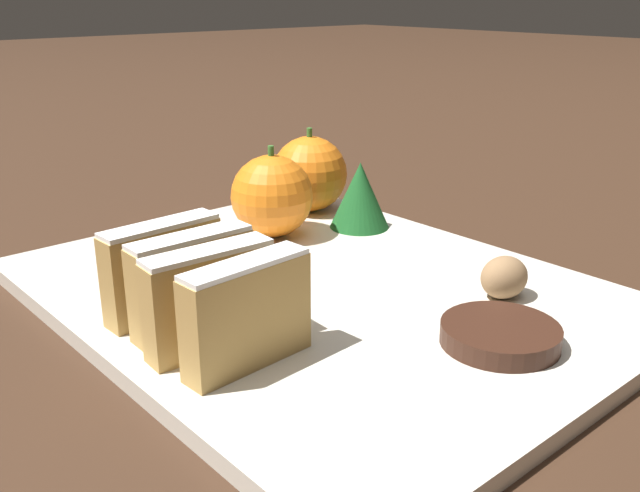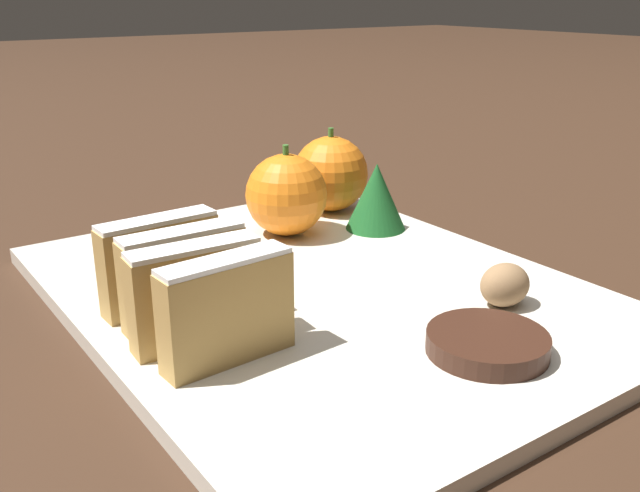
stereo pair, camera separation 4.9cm
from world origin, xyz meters
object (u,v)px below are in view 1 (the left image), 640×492
at_px(walnut, 504,277).
at_px(chocolate_cookie, 500,335).
at_px(orange_near, 310,174).
at_px(orange_far, 272,196).

height_order(walnut, chocolate_cookie, walnut).
distance_m(orange_near, chocolate_cookie, 0.30).
distance_m(orange_near, walnut, 0.25).
bearing_deg(chocolate_cookie, orange_near, 71.83).
bearing_deg(walnut, orange_near, 82.13).
distance_m(orange_far, walnut, 0.21).
xyz_separation_m(orange_near, walnut, (-0.03, -0.24, -0.02)).
xyz_separation_m(orange_near, chocolate_cookie, (-0.09, -0.28, -0.03)).
height_order(orange_far, walnut, orange_far).
distance_m(orange_far, chocolate_cookie, 0.25).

